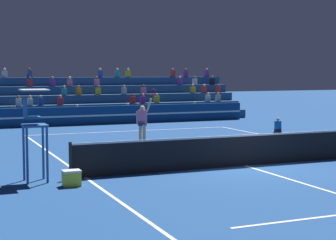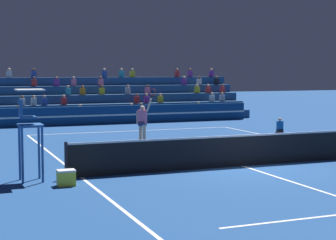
{
  "view_description": "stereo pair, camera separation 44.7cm",
  "coord_description": "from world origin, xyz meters",
  "px_view_note": "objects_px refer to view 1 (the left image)",
  "views": [
    {
      "loc": [
        -9.61,
        -16.23,
        3.19
      ],
      "look_at": [
        -0.42,
        5.76,
        1.1
      ],
      "focal_mm": 60.0,
      "sensor_mm": 36.0,
      "label": 1
    },
    {
      "loc": [
        -9.19,
        -16.4,
        3.19
      ],
      "look_at": [
        -0.42,
        5.76,
        1.1
      ],
      "focal_mm": 60.0,
      "sensor_mm": 36.0,
      "label": 2
    }
  ],
  "objects_px": {
    "umpire_chair": "(33,123)",
    "ball_kid_courtside": "(278,128)",
    "tennis_player": "(143,122)",
    "tennis_ball": "(220,157)",
    "equipment_cooler": "(72,178)"
  },
  "relations": [
    {
      "from": "tennis_player",
      "to": "equipment_cooler",
      "type": "bearing_deg",
      "value": -123.23
    },
    {
      "from": "tennis_ball",
      "to": "equipment_cooler",
      "type": "height_order",
      "value": "equipment_cooler"
    },
    {
      "from": "umpire_chair",
      "to": "tennis_player",
      "type": "xyz_separation_m",
      "value": [
        5.61,
        6.24,
        -0.73
      ]
    },
    {
      "from": "ball_kid_courtside",
      "to": "tennis_player",
      "type": "xyz_separation_m",
      "value": [
        -7.76,
        -1.36,
        0.66
      ]
    },
    {
      "from": "umpire_chair",
      "to": "equipment_cooler",
      "type": "xyz_separation_m",
      "value": [
        0.85,
        -1.03,
        -1.49
      ]
    },
    {
      "from": "tennis_player",
      "to": "tennis_ball",
      "type": "distance_m",
      "value": 4.71
    },
    {
      "from": "ball_kid_courtside",
      "to": "equipment_cooler",
      "type": "distance_m",
      "value": 15.22
    },
    {
      "from": "ball_kid_courtside",
      "to": "equipment_cooler",
      "type": "xyz_separation_m",
      "value": [
        -12.53,
        -8.64,
        -0.1
      ]
    },
    {
      "from": "umpire_chair",
      "to": "tennis_ball",
      "type": "distance_m",
      "value": 7.49
    },
    {
      "from": "ball_kid_courtside",
      "to": "tennis_ball",
      "type": "xyz_separation_m",
      "value": [
        -6.32,
        -5.75,
        -0.3
      ]
    },
    {
      "from": "umpire_chair",
      "to": "ball_kid_courtside",
      "type": "relative_size",
      "value": 3.16
    },
    {
      "from": "equipment_cooler",
      "to": "tennis_ball",
      "type": "bearing_deg",
      "value": 25.0
    },
    {
      "from": "ball_kid_courtside",
      "to": "tennis_ball",
      "type": "relative_size",
      "value": 12.43
    },
    {
      "from": "umpire_chair",
      "to": "tennis_ball",
      "type": "xyz_separation_m",
      "value": [
        7.05,
        1.86,
        -1.68
      ]
    },
    {
      "from": "tennis_ball",
      "to": "equipment_cooler",
      "type": "bearing_deg",
      "value": -155.0
    }
  ]
}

